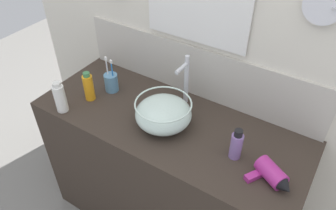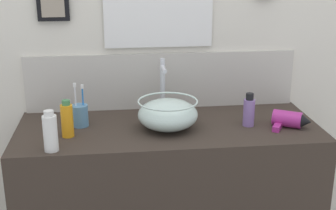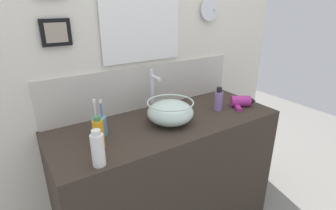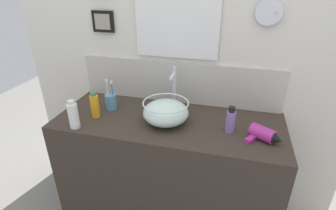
{
  "view_description": "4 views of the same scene",
  "coord_description": "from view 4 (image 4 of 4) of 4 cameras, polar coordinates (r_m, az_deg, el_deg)",
  "views": [
    {
      "loc": [
        0.63,
        -0.99,
        1.9
      ],
      "look_at": [
        -0.0,
        0.0,
        0.93
      ],
      "focal_mm": 35.0,
      "sensor_mm": 36.0,
      "label": 1
    },
    {
      "loc": [
        -0.24,
        -1.95,
        1.59
      ],
      "look_at": [
        -0.0,
        0.0,
        0.93
      ],
      "focal_mm": 50.0,
      "sensor_mm": 36.0,
      "label": 2
    },
    {
      "loc": [
        -0.76,
        -1.17,
        1.49
      ],
      "look_at": [
        -0.0,
        0.0,
        0.93
      ],
      "focal_mm": 28.0,
      "sensor_mm": 36.0,
      "label": 3
    },
    {
      "loc": [
        0.35,
        -1.31,
        1.61
      ],
      "look_at": [
        -0.0,
        0.0,
        0.93
      ],
      "focal_mm": 28.0,
      "sensor_mm": 36.0,
      "label": 4
    }
  ],
  "objects": [
    {
      "name": "vanity_counter",
      "position": [
        1.81,
        0.07,
        -14.79
      ],
      "size": [
        1.35,
        0.54,
        0.83
      ],
      "primitive_type": "cube",
      "color": "#382D26",
      "rests_on": "ground"
    },
    {
      "name": "back_panel",
      "position": [
        1.69,
        2.7,
        14.13
      ],
      "size": [
        2.22,
        0.1,
        2.51
      ],
      "color": "silver",
      "rests_on": "ground"
    },
    {
      "name": "glass_bowl_sink",
      "position": [
        1.51,
        -0.49,
        -1.55
      ],
      "size": [
        0.26,
        0.26,
        0.13
      ],
      "color": "silver",
      "rests_on": "vanity_counter"
    },
    {
      "name": "faucet",
      "position": [
        1.64,
        1.31,
        4.21
      ],
      "size": [
        0.02,
        0.11,
        0.27
      ],
      "color": "silver",
      "rests_on": "vanity_counter"
    },
    {
      "name": "hair_drier",
      "position": [
        1.45,
        20.24,
        -6.09
      ],
      "size": [
        0.19,
        0.14,
        0.07
      ],
      "color": "#B22D8C",
      "rests_on": "vanity_counter"
    },
    {
      "name": "toothbrush_cup",
      "position": [
        1.71,
        -12.31,
        0.75
      ],
      "size": [
        0.07,
        0.07,
        0.2
      ],
      "color": "#598CB2",
      "rests_on": "vanity_counter"
    },
    {
      "name": "soap_dispenser",
      "position": [
        1.46,
        13.46,
        -3.32
      ],
      "size": [
        0.05,
        0.05,
        0.15
      ],
      "color": "#8C6BB2",
      "rests_on": "vanity_counter"
    },
    {
      "name": "spray_bottle",
      "position": [
        1.55,
        -19.91,
        -2.07
      ],
      "size": [
        0.06,
        0.06,
        0.17
      ],
      "color": "white",
      "rests_on": "vanity_counter"
    },
    {
      "name": "lotion_bottle",
      "position": [
        1.63,
        -15.65,
        -0.09
      ],
      "size": [
        0.05,
        0.05,
        0.16
      ],
      "color": "orange",
      "rests_on": "vanity_counter"
    }
  ]
}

